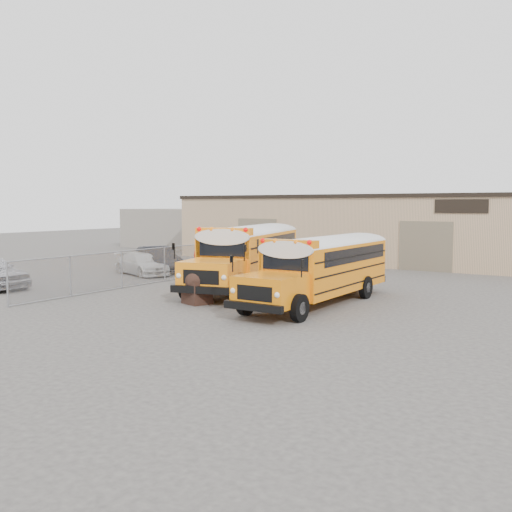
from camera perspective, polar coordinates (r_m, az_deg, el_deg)
The scene contains 9 objects.
ground at distance 24.01m, azimuth -3.21°, elevation -4.41°, with size 120.00×120.00×0.00m, color #423F3C.
warehouse at distance 41.56m, azimuth 13.26°, elevation 2.79°, with size 30.20×10.20×4.67m.
chainlink_fence at distance 29.96m, azimuth -9.12°, elevation -0.82°, with size 0.07×18.07×1.81m.
distant_building_left at distance 54.67m, azimuth -8.27°, elevation 2.80°, with size 8.00×6.00×3.60m, color gray.
school_bus_left at distance 33.52m, azimuth 2.66°, elevation 1.33°, with size 5.02×10.66×3.03m.
school_bus_right at distance 28.45m, azimuth 11.75°, elevation 0.22°, with size 2.49×9.42×2.75m.
tarp_bundle at distance 23.07m, azimuth -5.91°, elevation -2.89°, with size 1.22×1.15×1.49m.
car_white at distance 33.14m, azimuth -11.34°, elevation -0.79°, with size 1.72×4.23×1.23m, color silver.
car_dark at distance 34.37m, azimuth -9.82°, elevation -0.31°, with size 1.60×4.60×1.52m, color black.
Camera 1 is at (13.97, -19.11, 3.97)m, focal length 40.00 mm.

